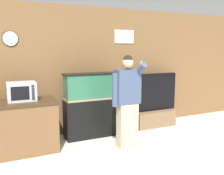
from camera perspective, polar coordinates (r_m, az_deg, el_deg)
The scene contains 6 objects.
wall_back_paneled at distance 5.22m, azimuth -7.26°, elevation 3.91°, with size 10.00×0.08×2.60m.
counter_island at distance 4.51m, azimuth -21.11°, elevation -8.52°, with size 1.35×0.68×0.88m.
microwave at distance 4.43m, azimuth -19.98°, elevation -0.84°, with size 0.46×0.36×0.31m.
aquarium_on_stand at distance 4.98m, azimuth -4.21°, elevation -3.99°, with size 1.17×0.36×1.28m.
tv_on_stand at distance 5.77m, azimuth 9.46°, elevation -5.30°, with size 1.17×0.40×1.20m.
person_standing at distance 4.36m, azimuth 3.49°, elevation -2.94°, with size 0.52×0.39×1.64m.
Camera 1 is at (-1.60, -1.93, 1.73)m, focal length 40.00 mm.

